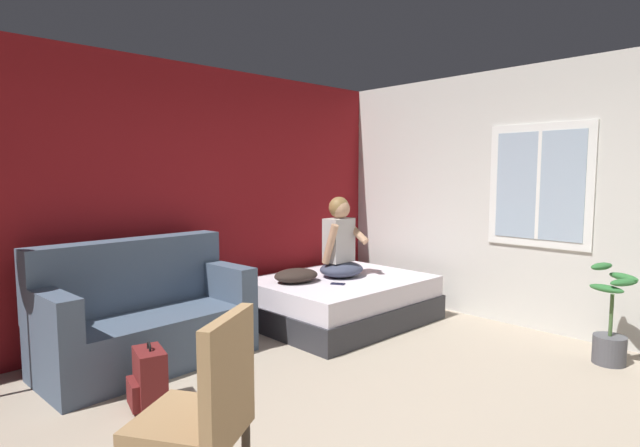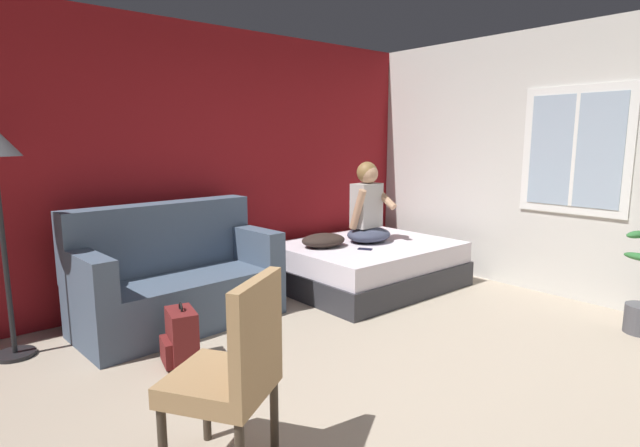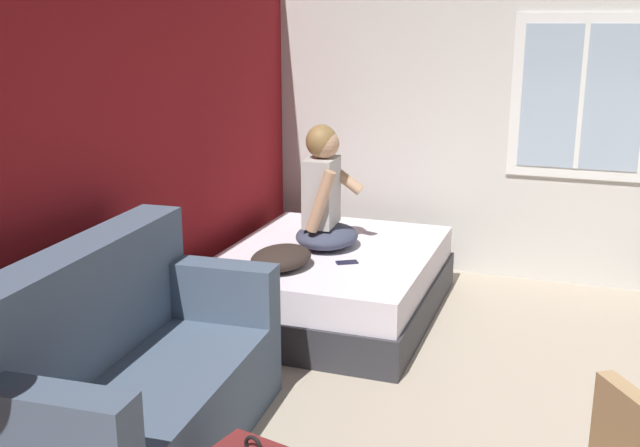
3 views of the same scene
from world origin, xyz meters
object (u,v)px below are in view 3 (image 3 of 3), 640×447
Objects in this scene: couch at (127,382)px; cell_phone at (347,262)px; bed at (331,282)px; person_seated at (324,198)px; throw_pillow at (281,258)px.

cell_phone is (1.82, -0.52, 0.09)m from couch.
person_seated is (0.05, 0.07, 0.60)m from bed.
bed is at bearing -126.93° from person_seated.
throw_pillow reaches higher than cell_phone.
throw_pillow is at bearing 168.90° from person_seated.
person_seated is 1.82× the size of throw_pillow.
couch is 1.99× the size of person_seated.
person_seated is 0.63m from throw_pillow.
throw_pillow is at bearing -89.16° from cell_phone.
couch is at bearing 171.33° from bed.
bed is 2.09× the size of person_seated.
person_seated is at bearing 53.07° from bed.
cell_phone is (-0.26, -0.20, 0.25)m from bed.
throw_pillow is at bearing 160.64° from bed.
couch is 1.59m from throw_pillow.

